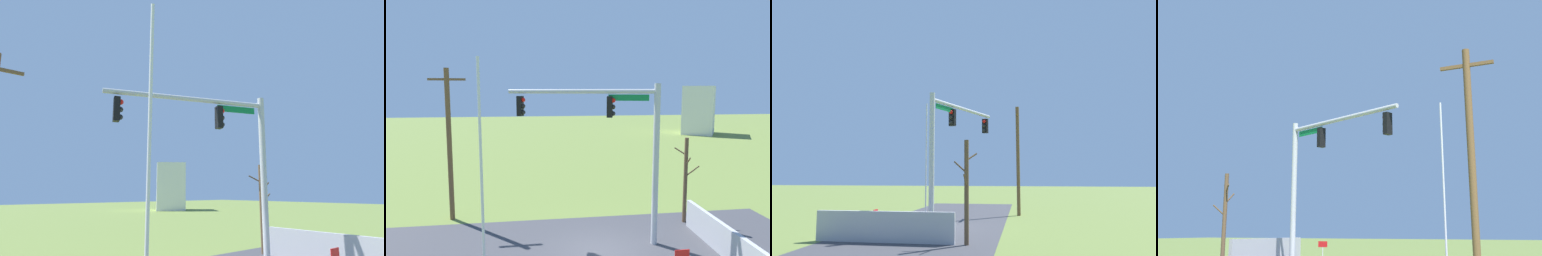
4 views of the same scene
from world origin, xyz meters
The scene contains 5 objects.
retaining_fence centered at (5.17, -1.07, 0.69)m, with size 0.20×6.45×1.39m, color #A8A8AD.
signal_mast centered at (0.98, 1.09, 5.09)m, with size 6.71×2.64×7.32m.
flagpole centered at (-4.58, -1.68, 4.07)m, with size 0.10×0.10×8.15m, color silver.
bare_tree centered at (5.20, 2.67, 2.34)m, with size 1.27×1.02×4.57m.
distant_building centered at (24.60, 37.60, 3.94)m, with size 6.31×4.71×7.89m, color silver.
Camera 1 is at (-8.88, -8.51, 3.17)m, focal length 30.39 mm.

